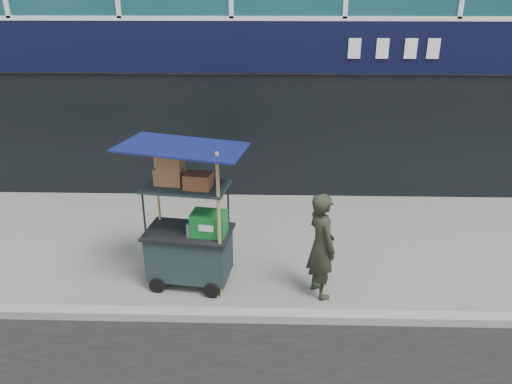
{
  "coord_description": "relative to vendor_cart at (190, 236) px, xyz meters",
  "views": [
    {
      "loc": [
        0.7,
        -5.44,
        3.97
      ],
      "look_at": [
        0.51,
        1.2,
        1.19
      ],
      "focal_mm": 35.0,
      "sensor_mm": 36.0,
      "label": 1
    }
  ],
  "objects": [
    {
      "name": "vendor_man",
      "position": [
        1.79,
        -0.23,
        0.01
      ],
      "size": [
        0.55,
        0.64,
        1.5
      ],
      "primitive_type": "imported",
      "rotation": [
        0.0,
        0.0,
        1.99
      ],
      "color": "#252A1E",
      "rests_on": "ground"
    },
    {
      "name": "vendor_cart",
      "position": [
        0.0,
        0.0,
        0.0
      ],
      "size": [
        1.7,
        1.31,
        2.12
      ],
      "rotation": [
        0.0,
        0.0,
        -0.14
      ],
      "color": "black",
      "rests_on": "ground"
    },
    {
      "name": "curb",
      "position": [
        0.39,
        -0.86,
        -0.68
      ],
      "size": [
        80.0,
        0.18,
        0.12
      ],
      "primitive_type": "cube",
      "color": "gray",
      "rests_on": "ground"
    },
    {
      "name": "ground",
      "position": [
        0.39,
        -0.66,
        -0.74
      ],
      "size": [
        80.0,
        80.0,
        0.0
      ],
      "primitive_type": "plane",
      "color": "slate",
      "rests_on": "ground"
    }
  ]
}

